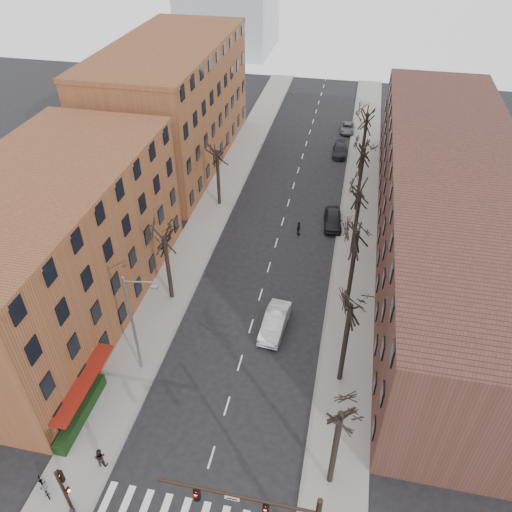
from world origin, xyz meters
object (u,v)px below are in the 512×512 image
Objects in this scene: parked_car_near at (333,219)px; parked_car_mid at (340,150)px; bicycle at (43,486)px; silver_sedan at (275,322)px.

parked_car_near reaches higher than parked_car_mid.
bicycle is at bearing -119.78° from parked_car_near.
silver_sedan is at bearing -107.21° from parked_car_near.
parked_car_mid is 2.44× the size of bicycle.
silver_sedan is 1.08× the size of parked_car_near.
parked_car_mid is (2.76, 33.43, -0.17)m from silver_sedan.
parked_car_near is at bearing -90.21° from parked_car_mid.
parked_car_near is (3.32, 16.31, -0.03)m from silver_sedan.
silver_sedan is 16.65m from parked_car_near.
silver_sedan reaches higher than bicycle.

